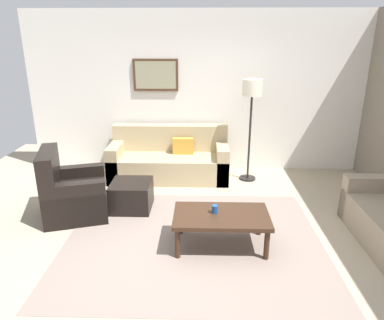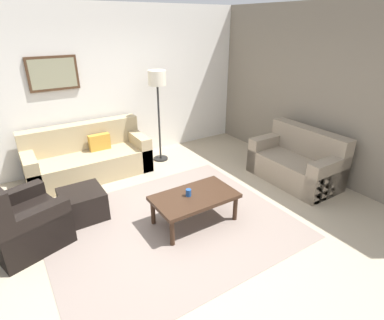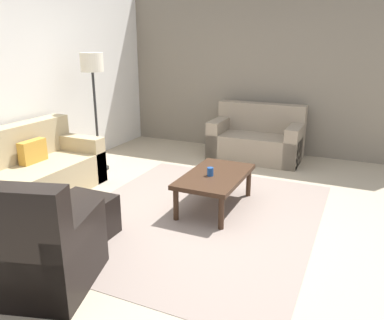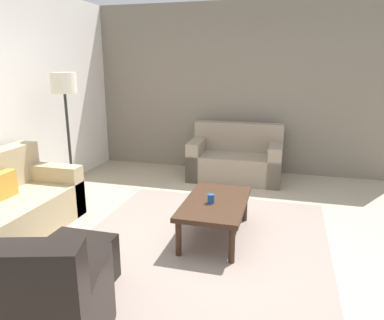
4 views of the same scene
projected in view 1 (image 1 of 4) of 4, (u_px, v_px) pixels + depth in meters
The scene contains 10 objects.
ground_plane at pixel (193, 240), 4.26m from camera, with size 8.00×8.00×0.00m, color tan.
rear_partition at pixel (197, 93), 6.26m from camera, with size 6.00×0.12×2.80m, color silver.
area_rug at pixel (193, 240), 4.26m from camera, with size 3.08×2.56×0.01m, color gray.
couch_main at pixel (170, 160), 6.18m from camera, with size 2.02×0.85×0.88m.
armchair_leather at pixel (70, 195), 4.77m from camera, with size 1.00×1.00×0.95m.
ottoman at pixel (132, 195), 5.01m from camera, with size 0.56×0.56×0.40m, color black.
coffee_table at pixel (221, 218), 4.04m from camera, with size 1.10×0.64×0.41m.
cup at pixel (215, 209), 4.04m from camera, with size 0.07×0.07×0.10m, color #1E478C.
lamp_standing at pixel (252, 98), 5.67m from camera, with size 0.32×0.32×1.71m.
framed_artwork at pixel (156, 75), 6.09m from camera, with size 0.78×0.04×0.55m.
Camera 1 is at (0.09, -3.71, 2.32)m, focal length 32.83 mm.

